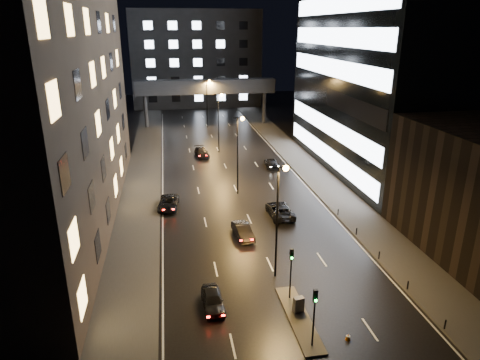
{
  "coord_description": "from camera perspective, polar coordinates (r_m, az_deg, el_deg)",
  "views": [
    {
      "loc": [
        -8.5,
        -23.39,
        20.5
      ],
      "look_at": [
        -0.71,
        22.11,
        4.0
      ],
      "focal_mm": 32.0,
      "sensor_mm": 36.0,
      "label": 1
    }
  ],
  "objects": [
    {
      "name": "sidewalk_left",
      "position": [
        61.99,
        -12.86,
        -0.08
      ],
      "size": [
        5.0,
        110.0,
        0.15
      ],
      "primitive_type": "cube",
      "color": "#383533",
      "rests_on": "ground"
    },
    {
      "name": "car_away_a",
      "position": [
        34.35,
        -3.66,
        -15.65
      ],
      "size": [
        1.7,
        3.95,
        1.33
      ],
      "primitive_type": "imported",
      "rotation": [
        0.0,
        0.0,
        0.04
      ],
      "color": "black",
      "rests_on": "ground"
    },
    {
      "name": "streetlight_mid_a",
      "position": [
        53.97,
        -0.15,
        4.63
      ],
      "size": [
        1.45,
        0.5,
        10.15
      ],
      "color": "black",
      "rests_on": "ground"
    },
    {
      "name": "streetlight_mid_b",
      "position": [
        73.27,
        -2.78,
        8.63
      ],
      "size": [
        1.45,
        0.5,
        10.15
      ],
      "color": "black",
      "rests_on": "ground"
    },
    {
      "name": "car_away_b",
      "position": [
        44.44,
        0.38,
        -6.81
      ],
      "size": [
        1.95,
        4.35,
        1.39
      ],
      "primitive_type": "imported",
      "rotation": [
        0.0,
        0.0,
        0.12
      ],
      "color": "black",
      "rests_on": "ground"
    },
    {
      "name": "building_right_glass",
      "position": [
        68.22,
        21.04,
        20.14
      ],
      "size": [
        20.0,
        36.0,
        45.0
      ],
      "primitive_type": "cube",
      "color": "black",
      "rests_on": "ground"
    },
    {
      "name": "streetlight_near",
      "position": [
        35.45,
        5.25,
        -3.68
      ],
      "size": [
        1.45,
        0.5,
        10.15
      ],
      "color": "black",
      "rests_on": "ground"
    },
    {
      "name": "car_toward_b",
      "position": [
        66.67,
        4.19,
        2.29
      ],
      "size": [
        2.26,
        4.66,
        1.31
      ],
      "primitive_type": "imported",
      "rotation": [
        0.0,
        0.0,
        3.04
      ],
      "color": "black",
      "rests_on": "ground"
    },
    {
      "name": "traffic_signal_near",
      "position": [
        34.03,
        6.83,
        -11.25
      ],
      "size": [
        0.28,
        0.34,
        4.4
      ],
      "color": "black",
      "rests_on": "median_island"
    },
    {
      "name": "median_island",
      "position": [
        33.76,
        7.85,
        -17.78
      ],
      "size": [
        1.6,
        8.0,
        0.15
      ],
      "primitive_type": "cube",
      "color": "#383533",
      "rests_on": "ground"
    },
    {
      "name": "car_toward_a",
      "position": [
        49.38,
        5.34,
        -4.0
      ],
      "size": [
        2.61,
        5.45,
        1.5
      ],
      "primitive_type": "imported",
      "rotation": [
        0.0,
        0.0,
        3.16
      ],
      "color": "black",
      "rests_on": "ground"
    },
    {
      "name": "car_away_d",
      "position": [
        72.27,
        -5.11,
        3.68
      ],
      "size": [
        2.48,
        5.0,
        1.4
      ],
      "primitive_type": "imported",
      "rotation": [
        0.0,
        0.0,
        0.11
      ],
      "color": "black",
      "rests_on": "ground"
    },
    {
      "name": "streetlight_far",
      "position": [
        92.87,
        -4.34,
        10.94
      ],
      "size": [
        1.45,
        0.5,
        10.15
      ],
      "color": "black",
      "rests_on": "ground"
    },
    {
      "name": "bollard_row",
      "position": [
        40.57,
        19.66,
        -11.23
      ],
      "size": [
        0.12,
        25.12,
        0.9
      ],
      "color": "black",
      "rests_on": "ground"
    },
    {
      "name": "building_left",
      "position": [
        49.42,
        -27.47,
        17.01
      ],
      "size": [
        15.0,
        48.0,
        40.0
      ],
      "primitive_type": "cube",
      "color": "#2D2319",
      "rests_on": "ground"
    },
    {
      "name": "ground",
      "position": [
        67.17,
        -1.98,
        1.88
      ],
      "size": [
        160.0,
        160.0,
        0.0
      ],
      "primitive_type": "plane",
      "color": "black",
      "rests_on": "ground"
    },
    {
      "name": "skybridge",
      "position": [
        94.57,
        -4.59,
        12.22
      ],
      "size": [
        30.0,
        3.0,
        10.0
      ],
      "color": "#333335",
      "rests_on": "ground"
    },
    {
      "name": "utility_cabinet",
      "position": [
        33.95,
        7.81,
        -16.11
      ],
      "size": [
        0.83,
        0.59,
        1.2
      ],
      "primitive_type": "cube",
      "rotation": [
        0.0,
        0.0,
        0.18
      ],
      "color": "#48484A",
      "rests_on": "median_island"
    },
    {
      "name": "sidewalk_right",
      "position": [
        65.33,
        9.55,
        1.17
      ],
      "size": [
        5.0,
        110.0,
        0.15
      ],
      "primitive_type": "cube",
      "color": "#383533",
      "rests_on": "ground"
    },
    {
      "name": "building_far",
      "position": [
        121.95,
        -5.93,
        15.81
      ],
      "size": [
        34.0,
        14.0,
        25.0
      ],
      "primitive_type": "cube",
      "color": "#333335",
      "rests_on": "ground"
    },
    {
      "name": "cone_b",
      "position": [
        32.49,
        14.21,
        -19.6
      ],
      "size": [
        0.42,
        0.42,
        0.5
      ],
      "primitive_type": "cone",
      "rotation": [
        0.0,
        0.0,
        0.14
      ],
      "color": "orange",
      "rests_on": "ground"
    },
    {
      "name": "car_away_c",
      "position": [
        51.97,
        -9.54,
        -3.04
      ],
      "size": [
        2.84,
        5.14,
        1.36
      ],
      "primitive_type": "imported",
      "rotation": [
        0.0,
        0.0,
        -0.12
      ],
      "color": "black",
      "rests_on": "ground"
    },
    {
      "name": "traffic_signal_far",
      "position": [
        29.69,
        9.91,
        -16.56
      ],
      "size": [
        0.28,
        0.34,
        4.4
      ],
      "color": "black",
      "rests_on": "median_island"
    }
  ]
}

